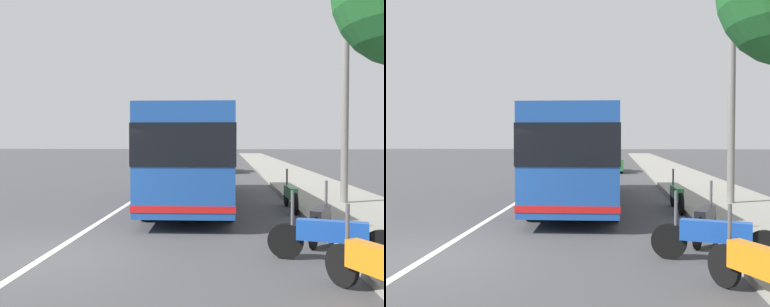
% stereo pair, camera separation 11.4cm
% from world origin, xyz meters
% --- Properties ---
extents(ground_plane, '(220.00, 220.00, 0.00)m').
position_xyz_m(ground_plane, '(0.00, 0.00, 0.00)').
color(ground_plane, '#424244').
extents(sidewalk_curb, '(110.00, 3.60, 0.14)m').
position_xyz_m(sidewalk_curb, '(10.00, -7.40, 0.07)').
color(sidewalk_curb, gray).
rests_on(sidewalk_curb, ground).
extents(lane_divider_line, '(110.00, 0.16, 0.01)m').
position_xyz_m(lane_divider_line, '(10.00, 0.00, 0.00)').
color(lane_divider_line, silver).
rests_on(lane_divider_line, ground).
extents(coach_bus, '(10.28, 2.84, 3.14)m').
position_xyz_m(coach_bus, '(7.11, -2.24, 1.78)').
color(coach_bus, '#1E4C9E').
rests_on(coach_bus, ground).
extents(motorcycle_far_end, '(1.92, 1.07, 1.27)m').
position_xyz_m(motorcycle_far_end, '(-1.90, -5.51, 0.48)').
color(motorcycle_far_end, black).
rests_on(motorcycle_far_end, ground).
extents(motorcycle_mid_row, '(0.72, 2.24, 1.28)m').
position_xyz_m(motorcycle_mid_row, '(-0.01, -5.31, 0.49)').
color(motorcycle_mid_row, black).
rests_on(motorcycle_mid_row, ground).
extents(motorcycle_angled, '(2.03, 0.91, 1.28)m').
position_xyz_m(motorcycle_angled, '(1.70, -5.50, 0.48)').
color(motorcycle_angled, black).
rests_on(motorcycle_angled, ground).
extents(motorcycle_by_tree, '(2.38, 0.26, 1.28)m').
position_xyz_m(motorcycle_by_tree, '(5.93, -5.47, 0.49)').
color(motorcycle_by_tree, black).
rests_on(motorcycle_by_tree, ground).
extents(car_behind_bus, '(4.63, 2.19, 1.54)m').
position_xyz_m(car_behind_bus, '(22.78, -2.94, 0.72)').
color(car_behind_bus, '#2D7238').
rests_on(car_behind_bus, ground).
extents(car_ahead_same_lane, '(4.61, 2.09, 1.51)m').
position_xyz_m(car_ahead_same_lane, '(44.59, 2.23, 0.72)').
color(car_ahead_same_lane, '#2D7238').
rests_on(car_ahead_same_lane, ground).
extents(car_far_distant, '(4.69, 1.91, 1.47)m').
position_xyz_m(car_far_distant, '(33.58, -1.76, 0.69)').
color(car_far_distant, silver).
rests_on(car_far_distant, ground).
extents(car_side_street, '(4.30, 1.87, 1.47)m').
position_xyz_m(car_side_street, '(32.51, 1.82, 0.71)').
color(car_side_street, navy).
rests_on(car_side_street, ground).
extents(utility_pole, '(0.24, 0.24, 8.57)m').
position_xyz_m(utility_pole, '(6.79, -7.36, 4.29)').
color(utility_pole, slate).
rests_on(utility_pole, ground).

